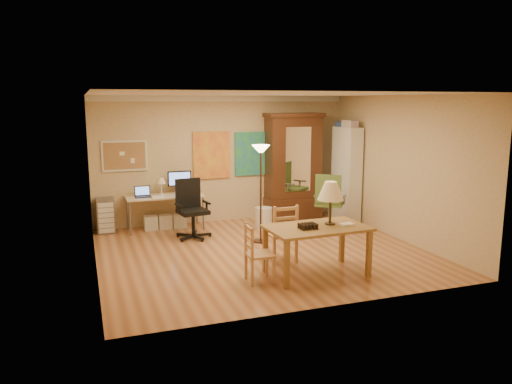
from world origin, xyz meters
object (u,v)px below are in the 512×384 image
object	(u,v)px
dining_table	(322,217)
computer_desk	(166,208)
armoire	(293,173)
bookshelf	(346,174)
office_chair_black	(192,222)
office_chair_green	(329,214)

from	to	relation	value
dining_table	computer_desk	distance (m)	3.94
armoire	bookshelf	xyz separation A→B (m)	(1.00, -0.61, -0.00)
office_chair_black	bookshelf	world-z (taller)	bookshelf
computer_desk	office_chair_green	distance (m)	3.33
office_chair_green	bookshelf	world-z (taller)	bookshelf
armoire	office_chair_green	bearing A→B (deg)	-76.99
dining_table	office_chair_black	bearing A→B (deg)	118.26
office_chair_green	armoire	distance (m)	1.44
dining_table	armoire	bearing A→B (deg)	73.15
office_chair_black	office_chair_green	xyz separation A→B (m)	(2.78, -0.28, 0.01)
office_chair_black	armoire	xyz separation A→B (m)	(2.49, 0.94, 0.71)
office_chair_black	armoire	size ratio (longest dim) A/B	0.48
office_chair_black	office_chair_green	world-z (taller)	office_chair_green
computer_desk	office_chair_black	size ratio (longest dim) A/B	1.37
office_chair_black	dining_table	bearing A→B (deg)	-61.74
dining_table	office_chair_green	size ratio (longest dim) A/B	1.33
office_chair_black	bookshelf	bearing A→B (deg)	5.52
office_chair_green	bookshelf	size ratio (longest dim) A/B	0.57
dining_table	office_chair_green	xyz separation A→B (m)	(1.36, 2.35, -0.58)
armoire	dining_table	bearing A→B (deg)	-106.85
office_chair_black	office_chair_green	bearing A→B (deg)	-5.67
computer_desk	bookshelf	bearing A→B (deg)	-7.74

